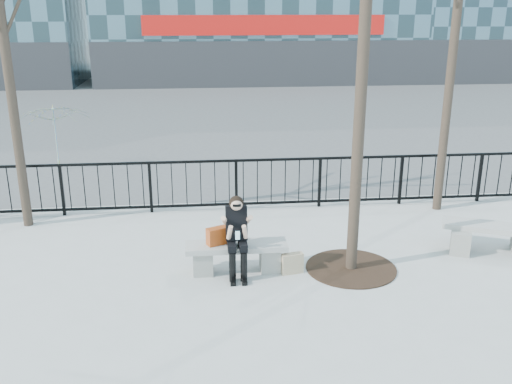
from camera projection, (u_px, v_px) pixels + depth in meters
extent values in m
plane|color=#A1A29D|center=(237.00, 271.00, 9.40)|extent=(120.00, 120.00, 0.00)
cube|color=#474747|center=(212.00, 111.00, 23.58)|extent=(60.00, 23.00, 0.01)
cube|color=black|center=(226.00, 161.00, 11.90)|extent=(14.00, 0.05, 0.05)
cube|color=black|center=(227.00, 204.00, 12.20)|extent=(14.00, 0.05, 0.05)
cube|color=#2D2D30|center=(265.00, 64.00, 30.07)|extent=(18.00, 0.08, 2.40)
cube|color=#B30F0B|center=(265.00, 25.00, 29.39)|extent=(12.60, 0.12, 1.00)
cylinder|color=black|center=(364.00, 36.00, 8.32)|extent=(0.18, 0.18, 7.50)
cylinder|color=black|center=(7.00, 59.00, 10.37)|extent=(0.18, 0.18, 6.50)
cylinder|color=black|center=(454.00, 41.00, 11.20)|extent=(0.18, 0.18, 7.00)
cylinder|color=black|center=(351.00, 268.00, 9.49)|extent=(1.50, 1.50, 0.02)
cube|color=slate|center=(203.00, 261.00, 9.29)|extent=(0.32, 0.38, 0.40)
cube|color=slate|center=(270.00, 259.00, 9.39)|extent=(0.32, 0.38, 0.40)
cube|color=gray|center=(236.00, 246.00, 9.26)|extent=(1.65, 0.46, 0.09)
cube|color=slate|center=(460.00, 242.00, 10.03)|extent=(0.33, 0.39, 0.41)
cube|color=gray|center=(493.00, 227.00, 10.01)|extent=(1.71, 0.48, 0.09)
cube|color=#A23E14|center=(217.00, 236.00, 9.20)|extent=(0.38, 0.29, 0.28)
cube|color=beige|center=(292.00, 263.00, 9.29)|extent=(0.38, 0.21, 0.34)
imported|color=yellow|center=(55.00, 138.00, 14.88)|extent=(2.39, 2.41, 1.74)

